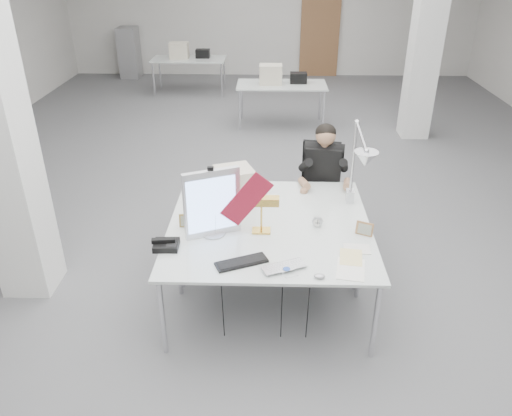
{
  "coord_description": "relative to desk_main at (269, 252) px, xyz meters",
  "views": [
    {
      "loc": [
        -0.01,
        -5.95,
        2.98
      ],
      "look_at": [
        -0.12,
        -2.0,
        0.88
      ],
      "focal_mm": 35.0,
      "sensor_mm": 36.0,
      "label": 1
    }
  ],
  "objects": [
    {
      "name": "laptop",
      "position": [
        0.13,
        -0.3,
        0.03
      ],
      "size": [
        0.41,
        0.34,
        0.03
      ],
      "primitive_type": "imported",
      "rotation": [
        0.0,
        0.0,
        0.41
      ],
      "color": "silver",
      "rests_on": "desk_main"
    },
    {
      "name": "bankers_lamp",
      "position": [
        -0.07,
        0.31,
        0.17
      ],
      "size": [
        0.28,
        0.11,
        0.32
      ],
      "primitive_type": null,
      "rotation": [
        0.0,
        0.0,
        -0.0
      ],
      "color": "#B38C38",
      "rests_on": "desk_main"
    },
    {
      "name": "architect_lamp",
      "position": [
        0.78,
        0.66,
        0.44
      ],
      "size": [
        0.27,
        0.68,
        0.86
      ],
      "primitive_type": null,
      "rotation": [
        0.0,
        0.0,
        -0.06
      ],
      "color": "silver",
      "rests_on": "desk_second"
    },
    {
      "name": "monitor",
      "position": [
        -0.48,
        0.25,
        0.31
      ],
      "size": [
        0.47,
        0.24,
        0.6
      ],
      "primitive_type": "cube",
      "rotation": [
        0.0,
        0.0,
        0.41
      ],
      "color": "silver",
      "rests_on": "desk_main"
    },
    {
      "name": "mouse",
      "position": [
        0.38,
        -0.37,
        0.03
      ],
      "size": [
        0.1,
        0.08,
        0.03
      ],
      "primitive_type": "ellipsoid",
      "rotation": [
        0.0,
        0.0,
        0.37
      ],
      "color": "#A9A8AD",
      "rests_on": "desk_main"
    },
    {
      "name": "desk_phone",
      "position": [
        -0.85,
        0.02,
        0.04
      ],
      "size": [
        0.21,
        0.19,
        0.05
      ],
      "primitive_type": "cube",
      "rotation": [
        0.0,
        0.0,
        0.03
      ],
      "color": "black",
      "rests_on": "desk_main"
    },
    {
      "name": "desk_main",
      "position": [
        0.0,
        0.0,
        0.0
      ],
      "size": [
        1.8,
        0.9,
        0.02
      ],
      "primitive_type": "cube",
      "color": "silver",
      "rests_on": "room_shell"
    },
    {
      "name": "pennant",
      "position": [
        -0.19,
        0.21,
        0.37
      ],
      "size": [
        0.45,
        0.07,
        0.49
      ],
      "primitive_type": "cube",
      "rotation": [
        0.0,
        -0.87,
        0.14
      ],
      "color": "maroon",
      "rests_on": "monitor"
    },
    {
      "name": "filing_cabinet",
      "position": [
        -3.5,
        9.15,
        -0.14
      ],
      "size": [
        0.45,
        0.55,
        1.2
      ],
      "primitive_type": "cube",
      "color": "gray",
      "rests_on": "room_shell"
    },
    {
      "name": "picture_frame_right",
      "position": [
        0.82,
        0.28,
        0.07
      ],
      "size": [
        0.15,
        0.1,
        0.12
      ],
      "primitive_type": "cube",
      "rotation": [
        -0.21,
        0.0,
        -0.44
      ],
      "color": "#B07B4C",
      "rests_on": "desk_main"
    },
    {
      "name": "keyboard",
      "position": [
        -0.22,
        -0.19,
        0.02
      ],
      "size": [
        0.43,
        0.29,
        0.02
      ],
      "primitive_type": "cube",
      "rotation": [
        0.0,
        0.0,
        0.41
      ],
      "color": "black",
      "rests_on": "desk_main"
    },
    {
      "name": "beige_monitor",
      "position": [
        -0.34,
        0.93,
        0.17
      ],
      "size": [
        0.44,
        0.43,
        0.32
      ],
      "primitive_type": "cube",
      "rotation": [
        0.0,
        0.0,
        0.36
      ],
      "color": "beige",
      "rests_on": "desk_second"
    },
    {
      "name": "office_chair",
      "position": [
        0.57,
        1.54,
        -0.21
      ],
      "size": [
        0.6,
        0.6,
        1.06
      ],
      "primitive_type": null,
      "rotation": [
        0.0,
        0.0,
        -0.17
      ],
      "color": "black",
      "rests_on": "room_shell"
    },
    {
      "name": "desk_clock",
      "position": [
        0.43,
        0.41,
        0.06
      ],
      "size": [
        0.1,
        0.06,
        0.09
      ],
      "primitive_type": "cylinder",
      "rotation": [
        1.57,
        0.0,
        -0.33
      ],
      "color": "#A8A9AD",
      "rests_on": "desk_main"
    },
    {
      "name": "desk_second",
      "position": [
        0.0,
        0.9,
        0.0
      ],
      "size": [
        1.8,
        0.9,
        0.02
      ],
      "primitive_type": "cube",
      "color": "silver",
      "rests_on": "room_shell"
    },
    {
      "name": "paper_stack_c",
      "position": [
        0.72,
        0.04,
        0.02
      ],
      "size": [
        0.23,
        0.16,
        0.01
      ],
      "primitive_type": "cube",
      "rotation": [
        0.0,
        0.0,
        -0.06
      ],
      "color": "white",
      "rests_on": "desk_main"
    },
    {
      "name": "room_shell",
      "position": [
        0.04,
        2.63,
        0.95
      ],
      "size": [
        10.04,
        14.04,
        3.24
      ],
      "color": "#575759",
      "rests_on": "ground"
    },
    {
      "name": "bg_desk_a",
      "position": [
        0.2,
        5.5,
        0.0
      ],
      "size": [
        1.6,
        0.8,
        0.02
      ],
      "primitive_type": "cube",
      "color": "silver",
      "rests_on": "room_shell"
    },
    {
      "name": "picture_frame_left",
      "position": [
        -0.72,
        0.38,
        0.07
      ],
      "size": [
        0.15,
        0.05,
        0.12
      ],
      "primitive_type": "cube",
      "rotation": [
        -0.21,
        0.0,
        0.08
      ],
      "color": "#A48746",
      "rests_on": "desk_main"
    },
    {
      "name": "paper_stack_a",
      "position": [
        0.63,
        -0.25,
        0.02
      ],
      "size": [
        0.26,
        0.34,
        0.01
      ],
      "primitive_type": "cube",
      "rotation": [
        0.0,
        0.0,
        -0.18
      ],
      "color": "white",
      "rests_on": "desk_main"
    },
    {
      "name": "paper_stack_b",
      "position": [
        0.66,
        -0.09,
        0.02
      ],
      "size": [
        0.21,
        0.27,
        0.01
      ],
      "primitive_type": "cube",
      "rotation": [
        0.0,
        0.0,
        -0.14
      ],
      "color": "#EED98E",
      "rests_on": "desk_main"
    },
    {
      "name": "seated_person",
      "position": [
        0.57,
        1.49,
        0.16
      ],
      "size": [
        0.57,
        0.67,
        0.9
      ],
      "primitive_type": null,
      "rotation": [
        0.0,
        0.0,
        -0.17
      ],
      "color": "black",
      "rests_on": "office_chair"
    },
    {
      "name": "bg_desk_b",
      "position": [
        -1.8,
        7.7,
        0.0
      ],
      "size": [
        1.6,
        0.8,
        0.02
      ],
      "primitive_type": "cube",
      "color": "silver",
      "rests_on": "room_shell"
    }
  ]
}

